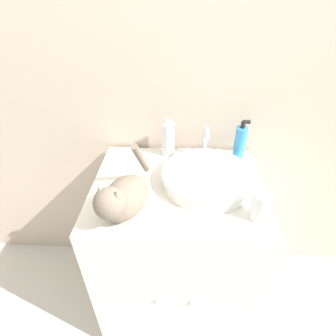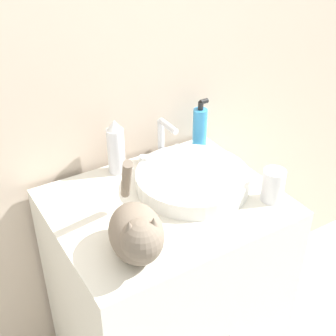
{
  "view_description": "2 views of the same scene",
  "coord_description": "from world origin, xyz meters",
  "px_view_note": "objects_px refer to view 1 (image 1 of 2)",
  "views": [
    {
      "loc": [
        -0.0,
        -0.56,
        1.58
      ],
      "look_at": [
        -0.05,
        0.29,
        0.96
      ],
      "focal_mm": 28.0,
      "sensor_mm": 36.0,
      "label": 1
    },
    {
      "loc": [
        -0.63,
        -0.75,
        1.77
      ],
      "look_at": [
        -0.0,
        0.27,
        1.01
      ],
      "focal_mm": 50.0,
      "sensor_mm": 36.0,
      "label": 2
    }
  ],
  "objects_px": {
    "cat": "(124,198)",
    "spray_bottle": "(169,137)",
    "soap_bottle": "(241,143)",
    "cup": "(262,206)"
  },
  "relations": [
    {
      "from": "cat",
      "to": "spray_bottle",
      "type": "xyz_separation_m",
      "value": [
        0.14,
        0.42,
        0.01
      ]
    },
    {
      "from": "soap_bottle",
      "to": "spray_bottle",
      "type": "distance_m",
      "value": 0.34
    },
    {
      "from": "cat",
      "to": "cup",
      "type": "xyz_separation_m",
      "value": [
        0.49,
        0.01,
        -0.03
      ]
    },
    {
      "from": "cat",
      "to": "spray_bottle",
      "type": "distance_m",
      "value": 0.44
    },
    {
      "from": "soap_bottle",
      "to": "cup",
      "type": "xyz_separation_m",
      "value": [
        0.01,
        -0.39,
        -0.03
      ]
    },
    {
      "from": "soap_bottle",
      "to": "cat",
      "type": "bearing_deg",
      "value": -140.07
    },
    {
      "from": "cat",
      "to": "cup",
      "type": "height_order",
      "value": "cat"
    },
    {
      "from": "soap_bottle",
      "to": "cup",
      "type": "relative_size",
      "value": 1.85
    },
    {
      "from": "cat",
      "to": "soap_bottle",
      "type": "distance_m",
      "value": 0.63
    },
    {
      "from": "cat",
      "to": "cup",
      "type": "distance_m",
      "value": 0.49
    }
  ]
}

